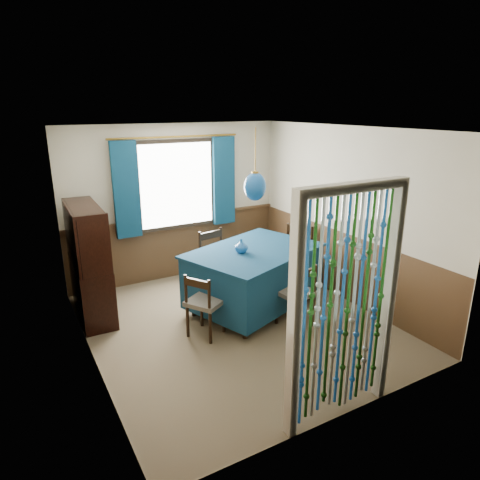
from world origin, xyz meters
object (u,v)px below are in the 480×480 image
chair_right (296,255)px  sideboard (90,278)px  chair_far (217,260)px  pendant_lamp (255,186)px  chair_left (204,303)px  vase_sideboard (89,251)px  chair_near (297,293)px  bowl_shelf (95,245)px  dining_table (254,275)px  vase_table (241,247)px

chair_right → sideboard: bearing=45.6°
chair_far → pendant_lamp: size_ratio=1.01×
chair_left → vase_sideboard: 1.84m
chair_near → chair_right: bearing=46.8°
bowl_shelf → chair_left: bearing=-42.8°
bowl_shelf → chair_far: bearing=5.1°
dining_table → chair_left: (-0.95, -0.38, -0.05)m
chair_far → pendant_lamp: bearing=94.9°
chair_right → pendant_lamp: bearing=74.9°
chair_right → sideboard: size_ratio=0.62×
chair_right → sideboard: sideboard is taller
chair_near → vase_sideboard: bearing=132.9°
pendant_lamp → vase_sideboard: (-1.98, 1.08, -0.88)m
chair_left → bowl_shelf: (-1.04, 0.96, 0.64)m
chair_near → dining_table: bearing=97.9°
vase_sideboard → bowl_shelf: bearing=-90.0°
chair_left → vase_table: 0.95m
vase_table → pendant_lamp: bearing=6.3°
chair_far → vase_sideboard: (-1.78, 0.34, 0.36)m
dining_table → chair_left: bearing=-178.2°
chair_right → bowl_shelf: bowl_shelf is taller
chair_left → pendant_lamp: (0.95, 0.38, 1.30)m
chair_near → chair_far: chair_far is taller
chair_left → vase_table: bearing=84.1°
sideboard → pendant_lamp: size_ratio=1.64×
chair_far → chair_near: bearing=94.9°
chair_near → bowl_shelf: (-2.18, 1.31, 0.63)m
chair_near → chair_far: 1.53m
chair_far → dining_table: bearing=94.9°
chair_far → bowl_shelf: 1.88m
chair_near → pendant_lamp: size_ratio=0.90×
sideboard → vase_table: 2.07m
chair_far → bowl_shelf: bowl_shelf is taller
vase_table → bowl_shelf: bearing=161.0°
sideboard → chair_right: bearing=-8.2°
chair_right → bowl_shelf: bearing=51.0°
vase_sideboard → dining_table: bearing=-28.6°
pendant_lamp → vase_sideboard: pendant_lamp is taller
vase_table → vase_sideboard: bearing=147.9°
vase_sideboard → chair_far: bearing=-10.8°
sideboard → chair_far: bearing=-2.2°
dining_table → bowl_shelf: bowl_shelf is taller
pendant_lamp → bowl_shelf: pendant_lamp is taller
chair_near → pendant_lamp: bearing=97.9°
chair_far → chair_left: chair_far is taller
chair_near → vase_sideboard: 2.87m
dining_table → chair_far: size_ratio=2.20×
chair_left → vase_sideboard: vase_sideboard is taller
chair_left → vase_sideboard: (-1.04, 1.46, 0.42)m
chair_left → sideboard: (-1.10, 1.25, 0.10)m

